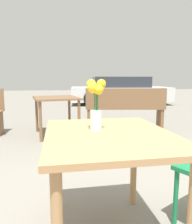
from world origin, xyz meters
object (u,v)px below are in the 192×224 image
at_px(table_back, 56,103).
at_px(parked_car, 120,91).
at_px(table_front, 108,150).
at_px(flower_vase, 96,105).
at_px(bench_near, 125,108).

relative_size(table_back, parked_car, 0.23).
xyz_separation_m(table_front, table_back, (-0.29, 2.82, -0.01)).
height_order(flower_vase, bench_near, flower_vase).
bearing_deg(parked_car, flower_vase, -107.76).
bearing_deg(flower_vase, bench_near, 68.57).
xyz_separation_m(bench_near, table_back, (-1.36, -0.14, 0.14)).
xyz_separation_m(table_back, parked_car, (2.67, 4.86, -0.05)).
relative_size(flower_vase, parked_car, 0.07).
height_order(table_back, parked_car, parked_car).
bearing_deg(parked_car, table_front, -107.20).
bearing_deg(table_front, flower_vase, 141.81).
bearing_deg(flower_vase, parked_car, 72.24).
xyz_separation_m(table_front, bench_near, (1.07, 2.96, -0.15)).
distance_m(table_front, table_back, 2.83).
height_order(table_front, bench_near, bench_near).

